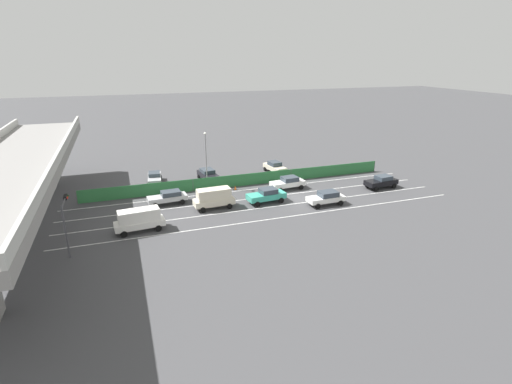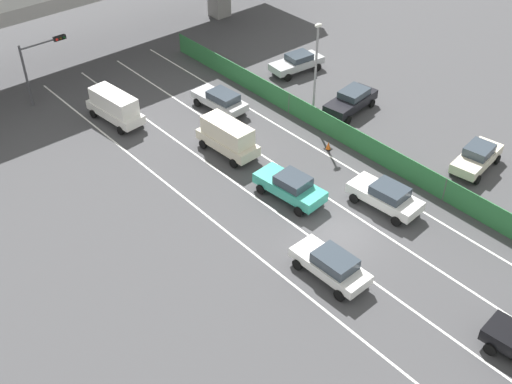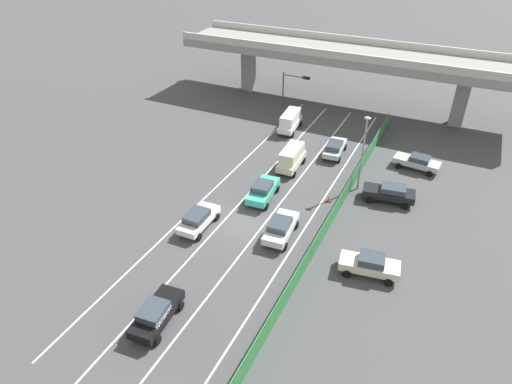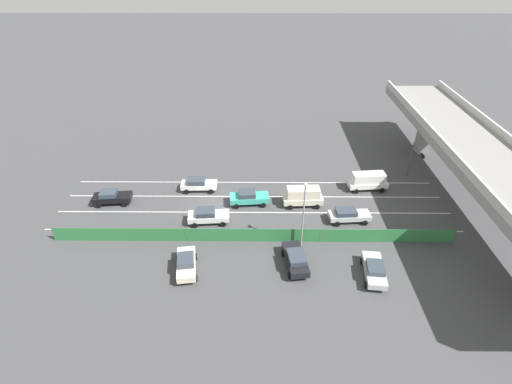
{
  "view_description": "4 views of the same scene",
  "coord_description": "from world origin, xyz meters",
  "px_view_note": "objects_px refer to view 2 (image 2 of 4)",
  "views": [
    {
      "loc": [
        -41.28,
        20.14,
        16.77
      ],
      "look_at": [
        -0.18,
        5.71,
        1.5
      ],
      "focal_mm": 27.33,
      "sensor_mm": 36.0,
      "label": 1
    },
    {
      "loc": [
        -22.24,
        -18.07,
        24.8
      ],
      "look_at": [
        -2.95,
        4.27,
        1.94
      ],
      "focal_mm": 45.07,
      "sensor_mm": 36.0,
      "label": 2
    },
    {
      "loc": [
        14.51,
        -27.2,
        23.45
      ],
      "look_at": [
        -0.31,
        3.25,
        1.3
      ],
      "focal_mm": 31.2,
      "sensor_mm": 36.0,
      "label": 3
    },
    {
      "loc": [
        38.93,
        5.5,
        26.66
      ],
      "look_at": [
        -1.1,
        5.18,
        1.05
      ],
      "focal_mm": 27.5,
      "sensor_mm": 36.0,
      "label": 4
    }
  ],
  "objects_px": {
    "car_van_white": "(115,106)",
    "parked_sedan_dark": "(351,100)",
    "parked_sedan_cream": "(477,157)",
    "traffic_light": "(40,58)",
    "street_lamp": "(316,64)",
    "car_sedan_silver": "(220,100)",
    "traffic_cone": "(328,146)",
    "car_sedan_white": "(331,265)",
    "parked_wagon_silver": "(297,62)",
    "car_van_cream": "(228,136)",
    "car_taxi_teal": "(290,186)",
    "car_hatchback_white": "(386,196)"
  },
  "relations": [
    {
      "from": "traffic_cone",
      "to": "car_van_white",
      "type": "bearing_deg",
      "value": 125.68
    },
    {
      "from": "parked_wagon_silver",
      "to": "traffic_light",
      "type": "distance_m",
      "value": 20.14
    },
    {
      "from": "car_van_white",
      "to": "car_sedan_silver",
      "type": "bearing_deg",
      "value": -28.66
    },
    {
      "from": "car_hatchback_white",
      "to": "car_taxi_teal",
      "type": "relative_size",
      "value": 0.98
    },
    {
      "from": "parked_sedan_dark",
      "to": "traffic_cone",
      "type": "distance_m",
      "value": 5.61
    },
    {
      "from": "car_van_cream",
      "to": "parked_wagon_silver",
      "type": "height_order",
      "value": "car_van_cream"
    },
    {
      "from": "car_hatchback_white",
      "to": "car_van_white",
      "type": "height_order",
      "value": "car_van_white"
    },
    {
      "from": "car_van_cream",
      "to": "parked_sedan_dark",
      "type": "height_order",
      "value": "car_van_cream"
    },
    {
      "from": "parked_sedan_cream",
      "to": "traffic_light",
      "type": "relative_size",
      "value": 0.95
    },
    {
      "from": "traffic_light",
      "to": "parked_sedan_cream",
      "type": "bearing_deg",
      "value": -57.51
    },
    {
      "from": "car_sedan_white",
      "to": "street_lamp",
      "type": "relative_size",
      "value": 0.6
    },
    {
      "from": "parked_sedan_dark",
      "to": "street_lamp",
      "type": "xyz_separation_m",
      "value": [
        -3.16,
        0.86,
        3.61
      ]
    },
    {
      "from": "car_taxi_teal",
      "to": "street_lamp",
      "type": "xyz_separation_m",
      "value": [
        7.56,
        5.61,
        3.61
      ]
    },
    {
      "from": "car_van_cream",
      "to": "car_taxi_teal",
      "type": "relative_size",
      "value": 0.99
    },
    {
      "from": "car_sedan_silver",
      "to": "traffic_cone",
      "type": "height_order",
      "value": "car_sedan_silver"
    },
    {
      "from": "car_hatchback_white",
      "to": "traffic_cone",
      "type": "height_order",
      "value": "car_hatchback_white"
    },
    {
      "from": "traffic_cone",
      "to": "car_taxi_teal",
      "type": "bearing_deg",
      "value": -158.57
    },
    {
      "from": "car_van_cream",
      "to": "car_sedan_white",
      "type": "relative_size",
      "value": 1.05
    },
    {
      "from": "car_van_white",
      "to": "parked_sedan_cream",
      "type": "xyz_separation_m",
      "value": [
        14.84,
        -20.65,
        -0.37
      ]
    },
    {
      "from": "car_sedan_silver",
      "to": "parked_sedan_cream",
      "type": "bearing_deg",
      "value": -64.62
    },
    {
      "from": "car_van_white",
      "to": "street_lamp",
      "type": "bearing_deg",
      "value": -40.51
    },
    {
      "from": "car_van_white",
      "to": "parked_sedan_dark",
      "type": "distance_m",
      "value": 17.43
    },
    {
      "from": "car_hatchback_white",
      "to": "parked_sedan_cream",
      "type": "xyz_separation_m",
      "value": [
        7.72,
        -1.22,
        0.0
      ]
    },
    {
      "from": "parked_wagon_silver",
      "to": "traffic_cone",
      "type": "distance_m",
      "value": 11.66
    },
    {
      "from": "car_hatchback_white",
      "to": "traffic_cone",
      "type": "relative_size",
      "value": 8.11
    },
    {
      "from": "parked_sedan_dark",
      "to": "parked_wagon_silver",
      "type": "bearing_deg",
      "value": 79.4
    },
    {
      "from": "car_taxi_teal",
      "to": "traffic_light",
      "type": "height_order",
      "value": "traffic_light"
    },
    {
      "from": "parked_wagon_silver",
      "to": "parked_sedan_dark",
      "type": "bearing_deg",
      "value": -100.6
    },
    {
      "from": "parked_sedan_cream",
      "to": "street_lamp",
      "type": "bearing_deg",
      "value": 108.98
    },
    {
      "from": "parked_sedan_cream",
      "to": "traffic_light",
      "type": "xyz_separation_m",
      "value": [
        -17.11,
        26.86,
        2.59
      ]
    },
    {
      "from": "car_van_cream",
      "to": "traffic_cone",
      "type": "height_order",
      "value": "car_van_cream"
    },
    {
      "from": "parked_wagon_silver",
      "to": "parked_sedan_cream",
      "type": "bearing_deg",
      "value": -92.06
    },
    {
      "from": "car_hatchback_white",
      "to": "traffic_light",
      "type": "bearing_deg",
      "value": 110.1
    },
    {
      "from": "car_sedan_silver",
      "to": "street_lamp",
      "type": "height_order",
      "value": "street_lamp"
    },
    {
      "from": "car_hatchback_white",
      "to": "traffic_cone",
      "type": "bearing_deg",
      "value": 73.28
    },
    {
      "from": "car_hatchback_white",
      "to": "parked_sedan_cream",
      "type": "bearing_deg",
      "value": -8.95
    },
    {
      "from": "street_lamp",
      "to": "car_sedan_white",
      "type": "bearing_deg",
      "value": -131.38
    },
    {
      "from": "car_sedan_silver",
      "to": "traffic_light",
      "type": "relative_size",
      "value": 0.97
    },
    {
      "from": "street_lamp",
      "to": "traffic_light",
      "type": "bearing_deg",
      "value": 130.34
    },
    {
      "from": "car_van_cream",
      "to": "car_taxi_teal",
      "type": "distance_m",
      "value": 6.46
    },
    {
      "from": "parked_sedan_dark",
      "to": "car_taxi_teal",
      "type": "bearing_deg",
      "value": -156.06
    },
    {
      "from": "car_van_white",
      "to": "street_lamp",
      "type": "height_order",
      "value": "street_lamp"
    },
    {
      "from": "car_van_white",
      "to": "car_taxi_teal",
      "type": "bearing_deg",
      "value": -77.21
    },
    {
      "from": "car_sedan_silver",
      "to": "car_van_white",
      "type": "distance_m",
      "value": 7.77
    },
    {
      "from": "car_sedan_white",
      "to": "traffic_cone",
      "type": "xyz_separation_m",
      "value": [
        8.79,
        8.68,
        -0.64
      ]
    },
    {
      "from": "traffic_light",
      "to": "parked_wagon_silver",
      "type": "bearing_deg",
      "value": -27.31
    },
    {
      "from": "car_hatchback_white",
      "to": "street_lamp",
      "type": "xyz_separation_m",
      "value": [
        3.83,
        10.07,
        3.63
      ]
    },
    {
      "from": "parked_sedan_cream",
      "to": "street_lamp",
      "type": "height_order",
      "value": "street_lamp"
    },
    {
      "from": "car_van_white",
      "to": "traffic_cone",
      "type": "distance_m",
      "value": 15.7
    },
    {
      "from": "parked_sedan_cream",
      "to": "car_van_white",
      "type": "bearing_deg",
      "value": 125.7
    }
  ]
}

